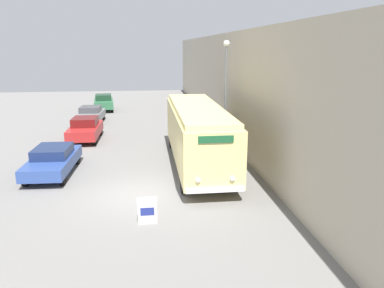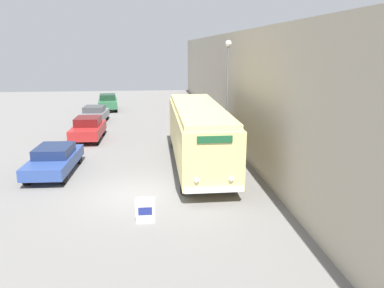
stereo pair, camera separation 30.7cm
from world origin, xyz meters
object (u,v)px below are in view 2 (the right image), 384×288
(streetlamp, at_px, (228,81))
(parked_car_distant, at_px, (108,102))
(parked_car_near, at_px, (54,159))
(parked_car_far, at_px, (94,114))
(vintage_bus, at_px, (198,132))
(parked_car_mid, at_px, (88,128))
(sign_board, at_px, (145,211))

(streetlamp, bearing_deg, parked_car_distant, 119.01)
(streetlamp, distance_m, parked_car_distant, 18.57)
(parked_car_near, bearing_deg, parked_car_far, 91.87)
(vintage_bus, distance_m, parked_car_distant, 20.06)
(parked_car_near, bearing_deg, vintage_bus, 6.39)
(streetlamp, relative_size, parked_car_mid, 1.54)
(vintage_bus, relative_size, sign_board, 11.42)
(streetlamp, relative_size, parked_car_distant, 1.53)
(parked_car_near, distance_m, parked_car_mid, 6.98)
(vintage_bus, bearing_deg, streetlamp, 54.44)
(vintage_bus, relative_size, parked_car_mid, 2.51)
(parked_car_near, relative_size, parked_car_far, 1.13)
(streetlamp, height_order, parked_car_far, streetlamp)
(parked_car_distant, bearing_deg, parked_car_near, -97.24)
(vintage_bus, xyz_separation_m, parked_car_far, (-7.18, 12.33, -1.08))
(vintage_bus, bearing_deg, parked_car_mid, 136.31)
(streetlamp, bearing_deg, parked_car_mid, 158.07)
(parked_car_mid, bearing_deg, parked_car_far, 95.40)
(vintage_bus, xyz_separation_m, parked_car_near, (-7.24, -0.53, -1.09))
(parked_car_near, height_order, parked_car_far, parked_car_far)
(sign_board, distance_m, parked_car_near, 7.53)
(parked_car_far, height_order, parked_car_distant, parked_car_distant)
(vintage_bus, height_order, parked_car_near, vintage_bus)
(sign_board, distance_m, parked_car_distant, 25.70)
(parked_car_near, distance_m, parked_car_far, 12.87)
(streetlamp, relative_size, parked_car_far, 1.58)
(vintage_bus, distance_m, streetlamp, 4.28)
(vintage_bus, xyz_separation_m, sign_board, (-2.68, -6.51, -1.36))
(parked_car_distant, bearing_deg, sign_board, -86.69)
(streetlamp, bearing_deg, parked_car_far, 134.36)
(parked_car_mid, xyz_separation_m, parked_car_distant, (-0.07, 12.43, 0.02))
(vintage_bus, distance_m, parked_car_far, 14.31)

